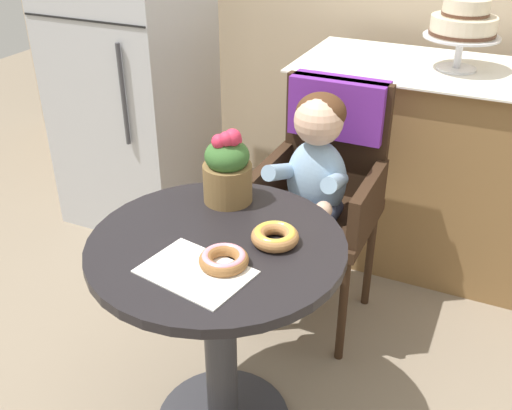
{
  "coord_description": "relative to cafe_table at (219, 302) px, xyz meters",
  "views": [
    {
      "loc": [
        0.67,
        -1.2,
        1.61
      ],
      "look_at": [
        0.05,
        0.15,
        0.77
      ],
      "focal_mm": 41.64,
      "sensor_mm": 36.0,
      "label": 1
    }
  ],
  "objects": [
    {
      "name": "cafe_table",
      "position": [
        0.0,
        0.0,
        0.0
      ],
      "size": [
        0.72,
        0.72,
        0.72
      ],
      "color": "black",
      "rests_on": "ground"
    },
    {
      "name": "display_counter",
      "position": [
        0.55,
        1.3,
        -0.05
      ],
      "size": [
        1.56,
        0.62,
        0.9
      ],
      "color": "olive",
      "rests_on": "ground"
    },
    {
      "name": "refrigerator",
      "position": [
        -1.05,
        1.1,
        0.34
      ],
      "size": [
        0.64,
        0.63,
        1.7
      ],
      "color": "#B7BABF",
      "rests_on": "ground"
    },
    {
      "name": "wicker_chair",
      "position": [
        0.07,
        0.73,
        0.13
      ],
      "size": [
        0.42,
        0.45,
        0.95
      ],
      "rotation": [
        0.0,
        0.0,
        0.05
      ],
      "color": "#332114",
      "rests_on": "ground"
    },
    {
      "name": "seated_child",
      "position": [
        0.07,
        0.58,
        0.17
      ],
      "size": [
        0.27,
        0.32,
        0.73
      ],
      "color": "#8CADCC",
      "rests_on": "ground"
    },
    {
      "name": "tiered_cake_stand",
      "position": [
        0.41,
        1.3,
        0.57
      ],
      "size": [
        0.3,
        0.3,
        0.28
      ],
      "color": "silver",
      "rests_on": "display_counter"
    },
    {
      "name": "paper_napkin",
      "position": [
        0.02,
        -0.15,
        0.21
      ],
      "size": [
        0.3,
        0.24,
        0.0
      ],
      "primitive_type": "cube",
      "rotation": [
        0.0,
        0.0,
        -0.19
      ],
      "color": "white",
      "rests_on": "cafe_table"
    },
    {
      "name": "donut_front",
      "position": [
        0.07,
        -0.09,
        0.23
      ],
      "size": [
        0.13,
        0.13,
        0.04
      ],
      "color": "#936033",
      "rests_on": "cafe_table"
    },
    {
      "name": "flower_vase",
      "position": [
        -0.08,
        0.22,
        0.32
      ],
      "size": [
        0.15,
        0.15,
        0.24
      ],
      "color": "brown",
      "rests_on": "cafe_table"
    },
    {
      "name": "donut_mid",
      "position": [
        0.15,
        0.06,
        0.23
      ],
      "size": [
        0.13,
        0.13,
        0.04
      ],
      "color": "#AD7542",
      "rests_on": "cafe_table"
    }
  ]
}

